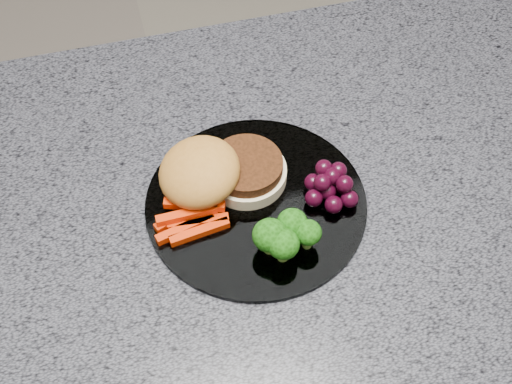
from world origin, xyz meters
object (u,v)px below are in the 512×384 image
burger (216,174)px  grape_bunch (331,185)px  island_cabinet (243,354)px  plate (256,204)px

burger → grape_bunch: size_ratio=2.75×
island_cabinet → plate: plate is taller
plate → island_cabinet: bearing=125.8°
island_cabinet → plate: (0.02, -0.02, 0.47)m
burger → grape_bunch: bearing=-35.8°
plate → grape_bunch: bearing=-6.5°
grape_bunch → plate: bearing=173.5°
plate → grape_bunch: grape_bunch is taller
island_cabinet → burger: burger is taller
plate → grape_bunch: (0.09, -0.01, 0.02)m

